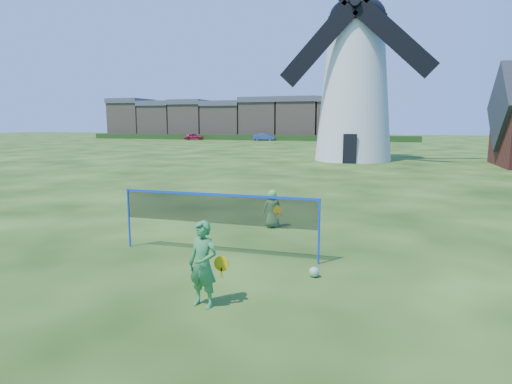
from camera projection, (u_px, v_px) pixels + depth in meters
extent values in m
plane|color=black|center=(243.00, 254.00, 10.89)|extent=(220.00, 220.00, 0.00)
ellipsoid|color=black|center=(357.00, 18.00, 35.64)|extent=(4.61, 4.61, 3.46)
cylinder|color=black|center=(357.00, 18.00, 35.64)|extent=(4.78, 4.78, 0.19)
cube|color=black|center=(350.00, 149.00, 34.34)|extent=(1.07, 0.13, 2.35)
cube|color=black|center=(352.00, 96.00, 34.30)|extent=(0.75, 0.13, 0.96)
cube|color=black|center=(354.00, 52.00, 34.24)|extent=(0.64, 0.13, 0.85)
cylinder|color=black|center=(356.00, 2.00, 33.42)|extent=(0.75, 1.28, 0.75)
cylinder|color=black|center=(360.00, 13.00, 38.01)|extent=(2.35, 0.13, 2.35)
cylinder|color=black|center=(359.00, 12.00, 37.51)|extent=(0.15, 1.92, 0.15)
cube|color=black|center=(318.00, 45.00, 34.45)|extent=(6.16, 0.11, 6.51)
cube|color=black|center=(396.00, 38.00, 32.75)|extent=(6.51, 0.11, 6.16)
cylinder|color=blue|center=(129.00, 218.00, 11.39)|extent=(0.05, 0.05, 1.55)
cylinder|color=blue|center=(319.00, 231.00, 9.98)|extent=(0.05, 0.05, 1.55)
cube|color=black|center=(217.00, 209.00, 10.63)|extent=(5.00, 0.02, 0.70)
cube|color=blue|center=(217.00, 195.00, 10.57)|extent=(5.00, 0.02, 0.06)
imported|color=#348445|center=(203.00, 264.00, 7.67)|extent=(0.63, 0.48, 1.56)
cylinder|color=yellow|center=(221.00, 264.00, 7.76)|extent=(0.28, 0.02, 0.28)
cube|color=yellow|center=(222.00, 273.00, 7.79)|extent=(0.03, 0.02, 0.20)
imported|color=#63A34E|center=(272.00, 209.00, 13.50)|extent=(0.68, 0.56, 1.20)
cylinder|color=yellow|center=(278.00, 210.00, 13.23)|extent=(0.28, 0.02, 0.28)
cube|color=yellow|center=(278.00, 216.00, 13.26)|extent=(0.03, 0.02, 0.20)
sphere|color=green|center=(314.00, 272.00, 9.23)|extent=(0.22, 0.22, 0.22)
cube|color=#8B735D|center=(132.00, 121.00, 92.14)|extent=(6.78, 8.00, 7.08)
cube|color=#4C4C54|center=(131.00, 101.00, 91.49)|extent=(7.08, 8.40, 1.00)
cube|color=#8B735D|center=(161.00, 122.00, 90.22)|extent=(6.61, 8.00, 6.49)
cube|color=#4C4C54|center=(161.00, 104.00, 89.62)|extent=(6.91, 8.40, 1.00)
cube|color=#8B735D|center=(192.00, 122.00, 88.27)|extent=(6.52, 8.00, 6.65)
cube|color=#4C4C54|center=(191.00, 103.00, 87.66)|extent=(6.82, 8.40, 1.00)
cube|color=#8B735D|center=(225.00, 123.00, 86.24)|extent=(7.56, 8.00, 6.31)
cube|color=#4C4C54|center=(225.00, 104.00, 85.65)|extent=(7.86, 8.40, 1.00)
cube|color=#8B735D|center=(262.00, 121.00, 84.07)|extent=(6.92, 8.00, 6.89)
cube|color=#4C4C54|center=(262.00, 100.00, 83.44)|extent=(7.22, 8.40, 1.00)
cube|color=#8B735D|center=(299.00, 121.00, 82.00)|extent=(7.21, 8.00, 6.92)
cube|color=#4C4C54|center=(300.00, 100.00, 81.37)|extent=(7.51, 8.40, 1.00)
cube|color=#8B735D|center=(340.00, 121.00, 79.88)|extent=(7.31, 8.00, 6.85)
cube|color=#4C4C54|center=(340.00, 100.00, 79.25)|extent=(7.61, 8.40, 1.00)
cube|color=#193814|center=(242.00, 137.00, 79.46)|extent=(62.00, 0.80, 1.00)
imported|color=maroon|center=(194.00, 137.00, 79.48)|extent=(3.86, 2.65, 1.22)
imported|color=navy|center=(264.00, 137.00, 77.70)|extent=(4.03, 1.79, 1.29)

